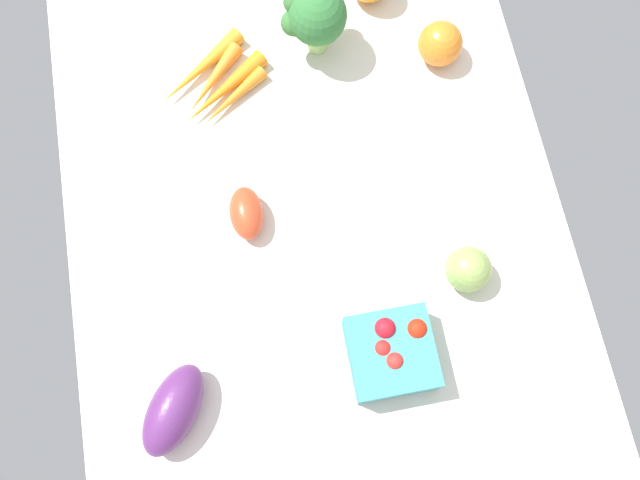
{
  "coord_description": "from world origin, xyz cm",
  "views": [
    {
      "loc": [
        -28.78,
        5.39,
        101.07
      ],
      "look_at": [
        0.0,
        0.0,
        4.0
      ],
      "focal_mm": 38.06,
      "sensor_mm": 36.0,
      "label": 1
    }
  ],
  "objects": [
    {
      "name": "eggplant",
      "position": [
        -20.64,
        24.35,
        5.35
      ],
      "size": [
        14.71,
        12.89,
        6.71
      ],
      "primitive_type": "ellipsoid",
      "rotation": [
        0.0,
        0.0,
        2.56
      ],
      "color": "#5C2A68",
      "rests_on": "tablecloth"
    },
    {
      "name": "broccoli_head",
      "position": [
        34.14,
        -5.6,
        10.36
      ],
      "size": [
        10.06,
        10.5,
        13.32
      ],
      "color": "#A6CC73",
      "rests_on": "tablecloth"
    },
    {
      "name": "carrot_bunch",
      "position": [
        29.6,
        11.6,
        3.4
      ],
      "size": [
        17.31,
        18.74,
        2.96
      ],
      "color": "orange",
      "rests_on": "tablecloth"
    },
    {
      "name": "heirloom_tomato_orange",
      "position": [
        28.5,
        -25.07,
        5.63
      ],
      "size": [
        7.26,
        7.26,
        7.26
      ],
      "primitive_type": "sphere",
      "color": "orange",
      "rests_on": "tablecloth"
    },
    {
      "name": "roma_tomato",
      "position": [
        6.04,
        10.16,
        4.55
      ],
      "size": [
        8.46,
        5.24,
        5.09
      ],
      "primitive_type": "ellipsoid",
      "rotation": [
        0.0,
        0.0,
        3.12
      ],
      "color": "#D24424",
      "rests_on": "tablecloth"
    },
    {
      "name": "heirloom_tomato_green",
      "position": [
        -8.77,
        -20.33,
        5.42
      ],
      "size": [
        6.84,
        6.84,
        6.84
      ],
      "primitive_type": "sphere",
      "color": "#89A452",
      "rests_on": "tablecloth"
    },
    {
      "name": "berry_basket",
      "position": [
        -18.46,
        -6.79,
        5.22
      ],
      "size": [
        11.77,
        11.77,
        7.22
      ],
      "color": "teal",
      "rests_on": "tablecloth"
    },
    {
      "name": "tablecloth",
      "position": [
        0.0,
        0.0,
        1.0
      ],
      "size": [
        104.0,
        76.0,
        2.0
      ],
      "primitive_type": "cube",
      "color": "silver",
      "rests_on": "ground"
    }
  ]
}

